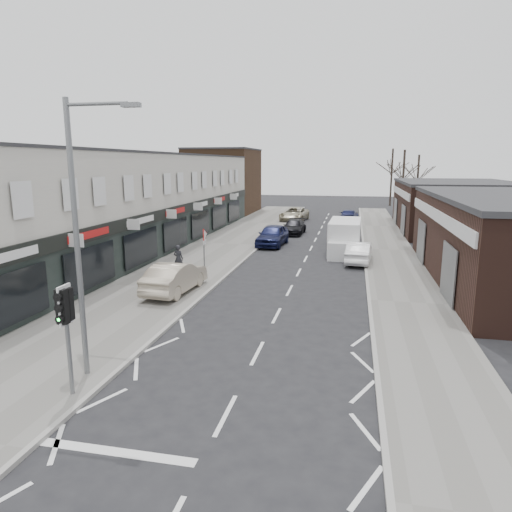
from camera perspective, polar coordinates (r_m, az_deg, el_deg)
The scene contains 21 objects.
ground at distance 14.18m, azimuth -1.54°, elevation -15.20°, with size 160.00×160.00×0.00m, color black.
pavement_left at distance 36.21m, azimuth -3.80°, elevation 1.47°, with size 5.50×64.00×0.12m, color slate.
pavement_right at distance 34.99m, azimuth 16.31°, elevation 0.67°, with size 3.50×64.00×0.12m, color slate.
shop_terrace_left at distance 35.94m, azimuth -15.47°, elevation 6.62°, with size 8.00×41.00×7.10m, color beige.
brick_block_far at distance 59.68m, azimuth -4.11°, elevation 9.23°, with size 8.00×10.00×8.00m, color #4A311F.
right_unit_far at distance 47.45m, azimuth 23.62°, elevation 5.59°, with size 10.00×16.00×4.50m, color #371F19.
tree_far_a at distance 60.94m, azimuth 17.65°, elevation 5.00°, with size 3.60×3.60×8.00m, color #382D26, non-canonical shape.
tree_far_b at distance 67.15m, azimuth 19.30°, elevation 5.45°, with size 3.60×3.60×7.50m, color #382D26, non-canonical shape.
tree_far_c at distance 72.79m, azimuth 16.38°, elevation 6.05°, with size 3.60×3.60×8.50m, color #382D26, non-canonical shape.
traffic_light at distance 13.27m, azimuth -22.71°, elevation -6.76°, with size 0.28×0.60×3.10m.
street_lamp at distance 13.85m, azimuth -21.02°, elevation 3.48°, with size 2.23×0.22×8.00m.
warning_sign at distance 25.97m, azimuth -6.46°, elevation 2.21°, with size 0.12×0.80×2.70m.
white_van at distance 33.39m, azimuth 11.02°, elevation 2.26°, with size 2.25×6.09×2.35m.
sedan_on_pavement at distance 22.79m, azimuth -10.08°, elevation -2.62°, with size 1.59×4.56×1.50m, color #B7A992.
pedestrian at distance 26.87m, azimuth -9.67°, elevation -0.33°, with size 0.59×0.39×1.61m, color #222327.
parked_car_left_a at distance 35.84m, azimuth 2.07°, elevation 2.62°, with size 1.94×4.82×1.64m, color #141940.
parked_car_left_b at distance 41.84m, azimuth 4.76°, elevation 3.63°, with size 1.81×4.44×1.29m, color black.
parked_car_left_c at distance 51.45m, azimuth 4.80°, elevation 5.23°, with size 2.52×5.46×1.52m, color #A9A187.
parked_car_right_a at distance 30.30m, azimuth 12.74°, elevation 0.44°, with size 1.47×4.22×1.39m, color white.
parked_car_right_b at distance 38.48m, azimuth 10.70°, elevation 2.86°, with size 1.65×4.11×1.40m, color black.
parked_car_right_c at distance 51.63m, azimuth 11.53°, elevation 4.96°, with size 1.87×4.60×1.34m, color #151941.
Camera 1 is at (2.99, -12.30, 6.38)m, focal length 32.00 mm.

